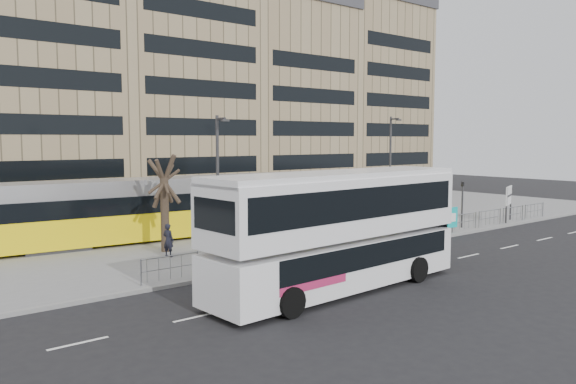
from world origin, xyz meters
TOP-DOWN VIEW (x-y plane):
  - ground at (0.00, 0.00)m, footprint 120.00×120.00m
  - plaza at (0.00, 12.00)m, footprint 64.00×24.00m
  - kerb at (0.00, 0.05)m, footprint 64.00×0.25m
  - building_row at (1.55, 34.27)m, footprint 70.40×18.40m
  - pedestrian_barrier at (2.00, 0.50)m, footprint 32.07×0.07m
  - road_markings at (1.00, -4.00)m, footprint 62.00×0.12m
  - double_decker_bus at (-7.87, -4.53)m, footprint 12.02×3.53m
  - tram at (-4.62, 9.75)m, footprint 30.79×5.44m
  - station_sign at (14.18, 0.80)m, footprint 2.09×0.89m
  - ad_panel at (6.85, 0.40)m, footprint 0.87×0.15m
  - pedestrian at (-10.54, 4.95)m, footprint 0.62×0.73m
  - traffic_light_west at (-3.04, 1.71)m, footprint 0.19×0.22m
  - traffic_light_east at (9.12, 1.24)m, footprint 0.21×0.23m
  - lamp_post_west at (-6.36, 6.93)m, footprint 0.45×1.04m
  - lamp_post_east at (13.30, 11.14)m, footprint 0.45×1.04m
  - bare_tree at (-10.06, 6.26)m, footprint 4.45×4.45m

SIDE VIEW (x-z plane):
  - ground at x=0.00m, z-range 0.00..0.00m
  - road_markings at x=1.00m, z-range 0.00..0.01m
  - kerb at x=0.00m, z-range -0.01..0.16m
  - plaza at x=0.00m, z-range 0.00..0.15m
  - pedestrian_barrier at x=2.00m, z-range 0.43..1.53m
  - pedestrian at x=-10.54m, z-range 0.15..1.84m
  - ad_panel at x=6.85m, z-range 0.29..1.91m
  - station_sign at x=14.18m, z-range 0.64..3.18m
  - tram at x=-4.62m, z-range 0.16..3.77m
  - traffic_light_west at x=-3.04m, z-range 0.57..3.67m
  - traffic_light_east at x=9.12m, z-range 0.57..3.67m
  - double_decker_bus at x=-7.87m, z-range 0.19..4.95m
  - lamp_post_west at x=-6.36m, z-range 0.52..7.76m
  - lamp_post_east at x=13.30m, z-range 0.52..8.32m
  - bare_tree at x=-10.06m, z-range 1.74..8.98m
  - building_row at x=1.55m, z-range -2.69..28.51m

